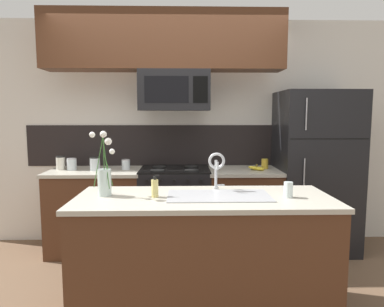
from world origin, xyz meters
The scene contains 21 objects.
ground_plane centered at (0.00, 0.00, 0.00)m, with size 10.00×10.00×0.00m, color brown.
rear_partition centered at (0.30, 1.28, 1.30)m, with size 5.20×0.10×2.60m, color silver.
splash_band centered at (0.00, 1.22, 1.15)m, with size 3.49×0.01×0.48m, color black.
back_counter_left centered at (-0.87, 0.90, 0.46)m, with size 1.01×0.65×0.91m.
back_counter_right centered at (0.76, 0.90, 0.46)m, with size 0.80×0.65×0.91m.
stove_range centered at (0.00, 0.90, 0.46)m, with size 0.76×0.64×0.93m.
microwave centered at (0.00, 0.88, 1.77)m, with size 0.74×0.40×0.42m.
upper_cabinet_band centered at (-0.11, 0.85, 2.28)m, with size 2.51×0.34×0.60m, color #4C2B19.
refrigerator centered at (1.56, 0.92, 0.88)m, with size 0.83×0.74×1.77m.
storage_jar_tall centered at (-1.26, 0.94, 0.99)m, with size 0.10×0.10×0.15m.
storage_jar_medium centered at (-1.13, 0.91, 0.97)m, with size 0.10×0.10×0.13m.
storage_jar_short centered at (-0.87, 0.86, 0.99)m, with size 0.11×0.11×0.15m.
storage_jar_squat centered at (-0.54, 0.93, 0.97)m, with size 0.09×0.09×0.11m.
banana_bunch centered at (0.89, 0.84, 0.93)m, with size 0.19×0.16×0.08m.
coffee_tin centered at (1.01, 0.95, 0.97)m, with size 0.08×0.08×0.11m, color gold.
island_counter centered at (0.24, -0.35, 0.46)m, with size 1.90×0.75×0.91m.
kitchen_sink centered at (0.36, -0.35, 0.84)m, with size 0.76×0.39×0.16m.
sink_faucet centered at (0.36, -0.15, 1.11)m, with size 0.14×0.14×0.31m.
dish_soap_bottle centered at (-0.11, -0.36, 0.98)m, with size 0.06×0.05×0.16m.
drinking_glass centered at (0.86, -0.40, 0.97)m, with size 0.07×0.07×0.11m.
flower_vase centered at (-0.49, -0.31, 1.04)m, with size 0.18×0.14×0.49m.
Camera 1 is at (0.10, -2.83, 1.51)m, focal length 32.00 mm.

